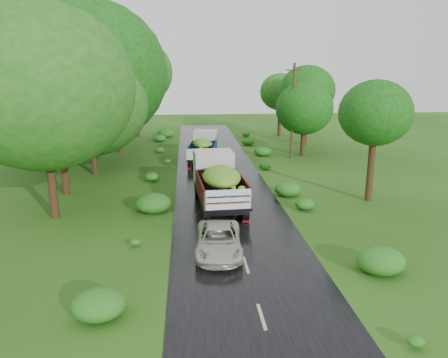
{
  "coord_description": "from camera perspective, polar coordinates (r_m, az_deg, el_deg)",
  "views": [
    {
      "loc": [
        -2.4,
        -17.0,
        8.28
      ],
      "look_at": [
        -0.24,
        8.18,
        1.7
      ],
      "focal_mm": 35.0,
      "sensor_mm": 36.0,
      "label": 1
    }
  ],
  "objects": [
    {
      "name": "trees_left",
      "position": [
        38.98,
        -16.57,
        12.11
      ],
      "size": [
        7.35,
        33.3,
        10.03
      ],
      "color": "black",
      "rests_on": "ground"
    },
    {
      "name": "shrubs",
      "position": [
        32.09,
        -0.46,
        0.29
      ],
      "size": [
        11.9,
        44.0,
        0.7
      ],
      "color": "#1F5D16",
      "rests_on": "ground"
    },
    {
      "name": "road",
      "position": [
        23.62,
        1.25,
        -5.9
      ],
      "size": [
        6.5,
        80.0,
        0.02
      ],
      "primitive_type": "cube",
      "color": "black",
      "rests_on": "ground"
    },
    {
      "name": "car",
      "position": [
        19.92,
        -0.7,
        -7.99
      ],
      "size": [
        2.29,
        4.5,
        1.22
      ],
      "primitive_type": "imported",
      "rotation": [
        0.0,
        0.0,
        -0.06
      ],
      "color": "#BBB8A7",
      "rests_on": "road"
    },
    {
      "name": "trees_right",
      "position": [
        43.18,
        10.83,
        10.2
      ],
      "size": [
        5.09,
        29.43,
        7.29
      ],
      "color": "black",
      "rests_on": "ground"
    },
    {
      "name": "truck_far",
      "position": [
        38.36,
        -2.66,
        4.32
      ],
      "size": [
        2.96,
        6.32,
        2.56
      ],
      "rotation": [
        0.0,
        0.0,
        -0.14
      ],
      "color": "black",
      "rests_on": "ground"
    },
    {
      "name": "road_lines",
      "position": [
        24.55,
        1.0,
        -5.06
      ],
      "size": [
        0.12,
        69.6,
        0.0
      ],
      "color": "#BFB78C",
      "rests_on": "road"
    },
    {
      "name": "ground",
      "position": [
        19.06,
        2.88,
        -11.17
      ],
      "size": [
        120.0,
        120.0,
        0.0
      ],
      "primitive_type": "plane",
      "color": "#204B10",
      "rests_on": "ground"
    },
    {
      "name": "utility_pole",
      "position": [
        40.3,
        8.97,
        8.88
      ],
      "size": [
        1.47,
        0.48,
        8.53
      ],
      "rotation": [
        0.0,
        0.0,
        -0.26
      ],
      "color": "#382616",
      "rests_on": "ground"
    },
    {
      "name": "truck_near",
      "position": [
        26.17,
        -0.79,
        -0.01
      ],
      "size": [
        2.96,
        7.23,
        2.97
      ],
      "rotation": [
        0.0,
        0.0,
        0.07
      ],
      "color": "black",
      "rests_on": "ground"
    }
  ]
}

